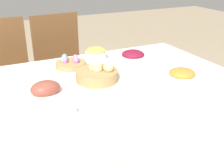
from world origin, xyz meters
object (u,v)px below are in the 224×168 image
Objects in this scene: chair_far_left at (6,77)px; chair_far_center at (63,68)px; fork at (101,127)px; drinking_cup at (159,89)px; spoon at (166,111)px; ham_platter at (46,90)px; dinner_plate at (132,119)px; carrot_bowl at (182,76)px; knife at (160,112)px; bread_basket at (97,74)px; pineapple_bowl at (96,53)px; beet_salad_bowl at (133,58)px; egg_basket at (70,63)px; butter_dish at (63,110)px.

chair_far_left and chair_far_center have the same top height.
drinking_cup is at bearing 18.84° from fork.
ham_platter is at bearing 139.96° from spoon.
drinking_cup reaches higher than dinner_plate.
spoon is at bearing -139.79° from carrot_bowl.
fork is 0.30m from knife.
bread_basket is (0.45, -0.84, 0.25)m from chair_far_left.
pineapple_bowl is 0.89× the size of beet_salad_bowl.
bread_basket is 0.39m from drinking_cup.
bread_basket reaches higher than spoon.
chair_far_center is (0.48, -0.00, 0.00)m from chair_far_left.
chair_far_left is 4.79× the size of egg_basket.
pineapple_bowl is at bearing 77.66° from dinner_plate.
dinner_plate is 1.26× the size of spoon.
drinking_cup is at bearing -59.53° from chair_far_left.
dinner_plate is 0.33m from butter_dish.
butter_dish reaches higher than spoon.
drinking_cup is at bearing -103.23° from beet_salad_bowl.
beet_salad_bowl is at bearing -41.20° from chair_far_left.
drinking_cup is (0.53, -0.27, 0.01)m from ham_platter.
chair_far_center reaches higher than bread_basket.
drinking_cup reaches higher than spoon.
egg_basket reaches higher than dinner_plate.
ham_platter is 0.45m from fork.
dinner_plate is (-0.36, -0.63, -0.04)m from beet_salad_bowl.
chair_far_center reaches higher than beet_salad_bowl.
chair_far_center is 8.72× the size of butter_dish.
egg_basket reaches higher than butter_dish.
fork is (-0.34, -0.85, -0.04)m from pineapple_bowl.
beet_salad_bowl reaches higher than pineapple_bowl.
chair_far_center is at bearing 79.85° from egg_basket.
ham_platter is at bearing -162.91° from beet_salad_bowl.
bread_basket is at bearing -111.75° from pineapple_bowl.
dinner_plate is at bearing -119.99° from beet_salad_bowl.
butter_dish is at bearing 142.42° from dinner_plate.
egg_basket is 0.62m from butter_dish.
knife is (0.30, 0.00, 0.00)m from fork.
chair_far_left is at bearing 107.33° from dinner_plate.
fork is at bearing -98.75° from egg_basket.
knife is at bearing -44.65° from ham_platter.
ham_platter is at bearing -116.53° from chair_far_center.
egg_basket is 0.23m from pineapple_bowl.
knife is at bearing -2.69° from fork.
beet_salad_bowl is 0.89× the size of spoon.
drinking_cup is at bearing -65.18° from egg_basket.
carrot_bowl is at bearing 42.91° from spoon.
ham_platter is 1.22× the size of knife.
knife is (0.15, -0.00, -0.00)m from dinner_plate.
spoon is at bearing -24.33° from butter_dish.
ham_platter is 1.38× the size of carrot_bowl.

